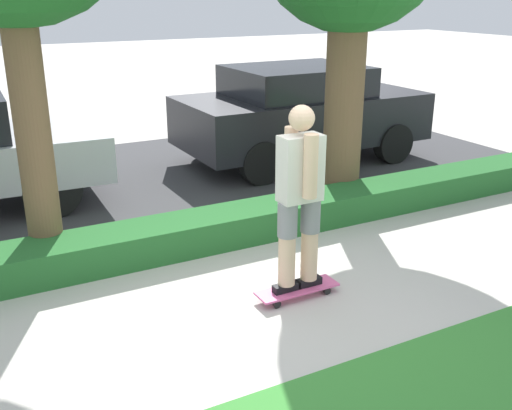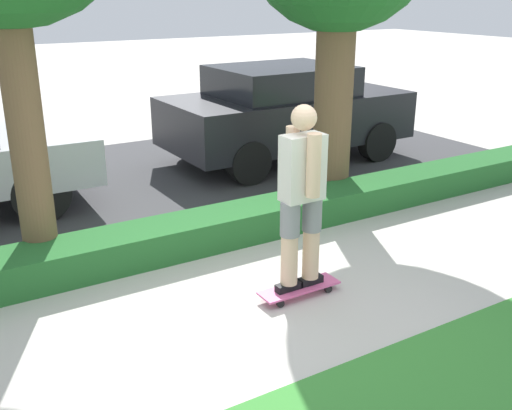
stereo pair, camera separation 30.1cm
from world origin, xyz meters
name	(u,v)px [view 1 (the left image)]	position (x,y,z in m)	size (l,w,h in m)	color
ground_plane	(276,307)	(0.00, 0.00, 0.00)	(60.00, 60.00, 0.00)	#BCB7AD
street_asphalt	(136,183)	(0.00, 4.20, 0.00)	(12.77, 5.00, 0.01)	#38383A
hedge_row	(206,230)	(0.00, 1.60, 0.18)	(12.77, 0.60, 0.36)	#236028
skateboard	(297,289)	(0.27, 0.08, 0.08)	(0.81, 0.24, 0.09)	#DB5B93
skater_person	(300,195)	(0.27, 0.08, 1.01)	(0.50, 0.44, 1.72)	black
parked_car_middle	(300,112)	(2.86, 4.19, 0.82)	(4.05, 1.99, 1.57)	black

